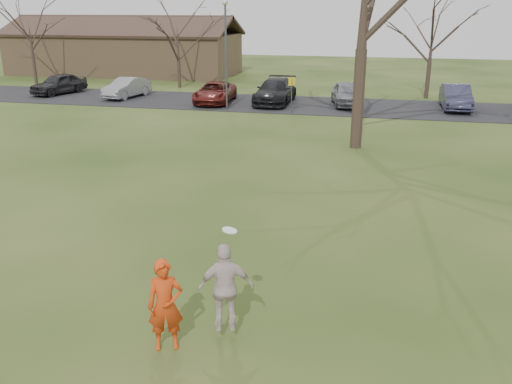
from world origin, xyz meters
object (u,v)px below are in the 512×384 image
car_2 (215,92)px  lamp_post (226,41)px  car_3 (275,91)px  car_5 (456,97)px  car_0 (59,84)px  catching_play (226,288)px  building (125,52)px  car_1 (127,88)px  player_defender (165,305)px  car_4 (347,94)px

car_2 → lamp_post: size_ratio=0.74×
car_3 → car_5: size_ratio=1.19×
car_0 → catching_play: 32.12m
building → lamp_post: (14.00, -15.50, 2.04)m
car_0 → car_1: size_ratio=1.04×
car_1 → car_3: bearing=10.5°
player_defender → car_3: player_defender is taller
car_5 → car_0: bearing=179.7°
player_defender → car_4: player_defender is taller
building → car_0: bearing=-85.9°
car_3 → car_1: bearing=-179.2°
car_2 → catching_play: catching_play is taller
player_defender → lamp_post: size_ratio=0.28×
car_0 → car_5: car_5 is taller
car_4 → car_2: bearing=175.5°
car_5 → catching_play: size_ratio=2.18×
car_3 → car_2: bearing=-169.1°
car_4 → car_3: bearing=172.1°
car_5 → lamp_post: (-13.36, -3.00, 3.21)m
building → lamp_post: bearing=-47.9°
car_5 → building: building is taller
building → lamp_post: size_ratio=3.29×
car_0 → car_4: car_4 is taller
car_4 → building: (-20.93, 12.65, 1.18)m
car_5 → car_3: bearing=-178.4°
car_5 → player_defender: bearing=-107.3°
car_0 → car_3: bearing=15.9°
player_defender → car_0: 31.94m
car_5 → catching_play: 26.50m
player_defender → car_1: (-13.13, 25.68, -0.18)m
car_2 → car_3: car_3 is taller
car_4 → lamp_post: bearing=-168.3°
car_4 → catching_play: size_ratio=2.10×
car_0 → catching_play: catching_play is taller
player_defender → car_0: (-18.47, 26.05, -0.13)m
car_4 → catching_play: catching_play is taller
player_defender → catching_play: catching_play is taller
car_2 → car_5: car_5 is taller
car_0 → building: bearing=111.4°
car_1 → catching_play: bearing=-50.2°
car_0 → player_defender: bearing=-37.4°
car_2 → car_1: bearing=169.4°
car_3 → catching_play: 25.49m
car_0 → car_5: size_ratio=0.95×
car_1 → catching_play: size_ratio=1.98×
car_2 → building: 18.58m
car_0 → lamp_post: (13.09, -3.00, 3.22)m
catching_play → building: 43.17m
car_0 → catching_play: (19.45, -25.55, 0.33)m
player_defender → car_0: size_ratio=0.42×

